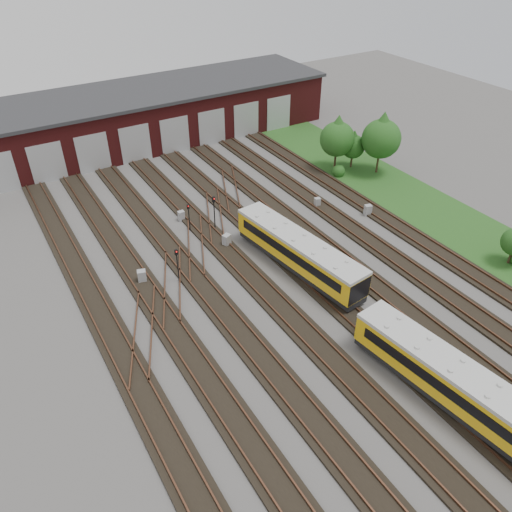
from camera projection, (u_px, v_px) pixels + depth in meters
ground at (328, 324)px, 36.74m from camera, size 120.00×120.00×0.00m
track_network at (321, 319)px, 37.01m from camera, size 30.40×70.00×0.33m
maintenance_shed at (133, 117)px, 62.64m from camera, size 51.00×12.50×6.35m
grass_verge at (413, 201)px, 51.70m from camera, size 8.00×55.00×0.05m
metro_train at (452, 381)px, 30.10m from camera, size 4.04×45.65×2.78m
signal_mast_0 at (177, 262)px, 39.66m from camera, size 0.24×0.23×3.15m
signal_mast_1 at (189, 214)px, 46.11m from camera, size 0.23×0.22×2.78m
signal_mast_2 at (214, 209)px, 46.09m from camera, size 0.29×0.27×3.42m
signal_mast_3 at (342, 266)px, 39.62m from camera, size 0.25×0.23×2.74m
relay_cabinet_0 at (142, 276)px, 40.44m from camera, size 0.81×0.74×1.13m
relay_cabinet_1 at (181, 216)px, 48.33m from camera, size 0.60×0.50×0.99m
relay_cabinet_2 at (227, 240)px, 44.74m from camera, size 0.84×0.78×1.13m
relay_cabinet_3 at (317, 202)px, 50.53m from camera, size 0.63×0.55×0.95m
relay_cabinet_4 at (368, 210)px, 49.13m from camera, size 0.77×0.69×1.08m
tree_0 at (338, 135)px, 55.43m from camera, size 3.89×3.89×6.45m
tree_1 at (353, 144)px, 56.61m from camera, size 2.71×2.71×4.49m
tree_2 at (382, 134)px, 54.45m from camera, size 4.30×4.30×7.13m
bush_1 at (339, 169)px, 56.09m from camera, size 1.47×1.47×1.47m
bush_2 at (336, 142)px, 62.68m from camera, size 1.29×1.29×1.29m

